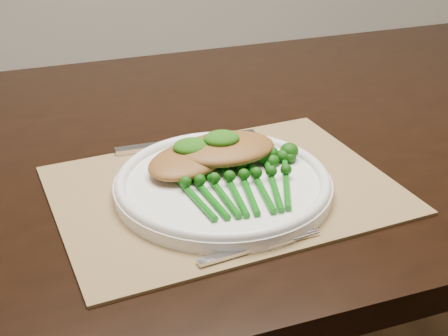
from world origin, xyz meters
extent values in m
cube|color=black|center=(0.03, 0.06, 0.73)|extent=(1.70, 1.10, 0.04)
cube|color=olive|center=(-0.02, -0.12, 0.75)|extent=(0.51, 0.42, 0.00)
cylinder|color=white|center=(-0.02, -0.13, 0.76)|extent=(0.30, 0.30, 0.02)
torus|color=white|center=(-0.02, -0.13, 0.77)|extent=(0.29, 0.29, 0.02)
cube|color=silver|center=(-0.11, 0.02, 0.76)|extent=(0.09, 0.02, 0.01)
cube|color=silver|center=(0.00, 0.03, 0.76)|extent=(0.14, 0.03, 0.00)
cube|color=silver|center=(-0.04, -0.28, 0.76)|extent=(0.09, 0.03, 0.00)
ellipsoid|color=brown|center=(-0.06, -0.09, 0.78)|extent=(0.16, 0.15, 0.03)
ellipsoid|color=brown|center=(0.00, -0.08, 0.79)|extent=(0.16, 0.12, 0.03)
ellipsoid|color=#17490A|center=(-0.05, -0.08, 0.80)|extent=(0.05, 0.05, 0.02)
ellipsoid|color=#17490A|center=(-0.01, -0.08, 0.81)|extent=(0.05, 0.04, 0.02)
camera|label=1|loc=(-0.18, -0.85, 1.18)|focal=50.00mm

